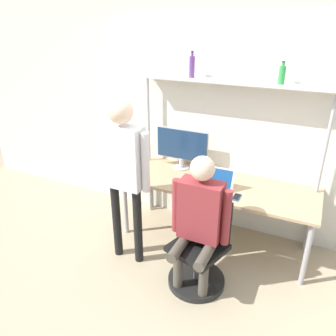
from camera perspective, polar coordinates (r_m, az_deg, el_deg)
name	(u,v)px	position (r m, az deg, el deg)	size (l,w,h in m)	color
ground_plane	(202,259)	(3.74, 5.91, -15.51)	(12.00, 12.00, 0.00)	tan
wall_back	(232,121)	(3.81, 11.08, 8.06)	(8.00, 0.06, 2.70)	silver
desk	(217,188)	(3.69, 8.54, -3.54)	(2.14, 0.77, 0.75)	tan
shelf_unit	(230,107)	(3.62, 10.68, 10.44)	(2.03, 0.23, 1.82)	silver
monitor	(182,146)	(3.90, 2.42, 3.79)	(0.65, 0.20, 0.49)	#B7B7BC
laptop	(216,184)	(3.50, 8.43, -2.79)	(0.35, 0.24, 0.23)	silver
cell_phone	(237,197)	(3.41, 11.85, -4.97)	(0.07, 0.15, 0.01)	#264C8C
office_chair	(200,259)	(3.32, 5.54, -15.42)	(0.58, 0.58, 0.90)	black
person_seated	(199,215)	(2.99, 5.42, -8.19)	(0.56, 0.47, 1.35)	#4C473D
person_standing	(123,163)	(3.20, -7.78, 0.94)	(0.57, 0.24, 1.76)	black
bottle_purple	(192,66)	(3.68, 4.20, 17.24)	(0.06, 0.06, 0.28)	#593372
bottle_green	(282,75)	(3.46, 19.23, 15.11)	(0.07, 0.07, 0.22)	#2D8C3F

